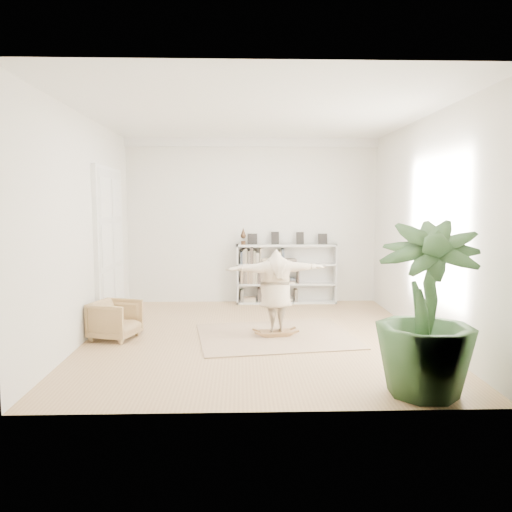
{
  "coord_description": "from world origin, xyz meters",
  "views": [
    {
      "loc": [
        -0.26,
        -8.05,
        2.19
      ],
      "look_at": [
        0.0,
        0.4,
        1.3
      ],
      "focal_mm": 35.0,
      "sensor_mm": 36.0,
      "label": 1
    }
  ],
  "objects_px": {
    "person": "(276,288)",
    "houseplant": "(426,309)",
    "armchair": "(115,320)",
    "rocker_board": "(276,332)",
    "bookshelf": "(286,274)"
  },
  "relations": [
    {
      "from": "person",
      "to": "houseplant",
      "type": "relative_size",
      "value": 0.84
    },
    {
      "from": "armchair",
      "to": "person",
      "type": "xyz_separation_m",
      "value": [
        2.61,
        0.05,
        0.49
      ]
    },
    {
      "from": "armchair",
      "to": "rocker_board",
      "type": "relative_size",
      "value": 1.26
    },
    {
      "from": "armchair",
      "to": "rocker_board",
      "type": "height_order",
      "value": "armchair"
    },
    {
      "from": "bookshelf",
      "to": "rocker_board",
      "type": "xyz_separation_m",
      "value": [
        -0.43,
        -2.82,
        -0.57
      ]
    },
    {
      "from": "bookshelf",
      "to": "armchair",
      "type": "relative_size",
      "value": 3.19
    },
    {
      "from": "armchair",
      "to": "bookshelf",
      "type": "bearing_deg",
      "value": -29.37
    },
    {
      "from": "rocker_board",
      "to": "person",
      "type": "xyz_separation_m",
      "value": [
        -0.0,
        0.0,
        0.74
      ]
    },
    {
      "from": "bookshelf",
      "to": "armchair",
      "type": "bearing_deg",
      "value": -136.72
    },
    {
      "from": "armchair",
      "to": "person",
      "type": "relative_size",
      "value": 0.41
    },
    {
      "from": "houseplant",
      "to": "person",
      "type": "bearing_deg",
      "value": 120.93
    },
    {
      "from": "bookshelf",
      "to": "person",
      "type": "xyz_separation_m",
      "value": [
        -0.43,
        -2.82,
        0.17
      ]
    },
    {
      "from": "armchair",
      "to": "rocker_board",
      "type": "xyz_separation_m",
      "value": [
        2.61,
        0.05,
        -0.25
      ]
    },
    {
      "from": "armchair",
      "to": "houseplant",
      "type": "bearing_deg",
      "value": -103.77
    },
    {
      "from": "bookshelf",
      "to": "houseplant",
      "type": "xyz_separation_m",
      "value": [
        1.1,
        -5.37,
        0.37
      ]
    }
  ]
}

